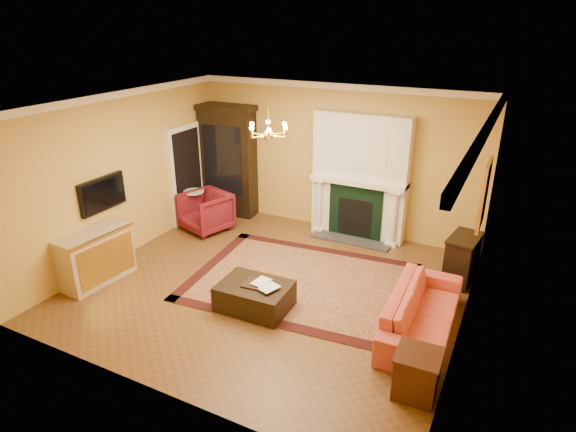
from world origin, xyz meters
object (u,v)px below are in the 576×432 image
Objects in this scene: pedestal_table at (195,205)px; leather_ottoman at (255,296)px; console_table at (462,260)px; china_cabinet at (230,163)px; wingback_armchair at (206,210)px; commode at (95,256)px; end_table at (416,375)px; coral_sofa at (423,305)px.

leather_ottoman is at bearing -38.75° from pedestal_table.
leather_ottoman is at bearing -131.15° from console_table.
wingback_armchair is (0.08, -1.09, -0.72)m from china_cabinet.
wingback_armchair reaches higher than console_table.
pedestal_table is 0.63× the size of commode.
console_table is (5.16, -0.91, -0.77)m from china_cabinet.
china_cabinet is at bearing 142.58° from end_table.
commode is (-0.03, -2.71, 0.01)m from pedestal_table.
wingback_armchair is at bearing 85.02° from commode.
wingback_armchair is 1.63× the size of end_table.
pedestal_table reaches higher than leather_ottoman.
end_table is (5.45, -0.26, -0.17)m from commode.
console_table is 0.75× the size of leather_ottoman.
coral_sofa reaches higher than leather_ottoman.
commode is (-0.35, -3.64, -0.72)m from china_cabinet.
commode reaches higher than pedestal_table.
pedestal_table is 6.18m from end_table.
commode reaches higher than end_table.
wingback_armchair is 0.42× the size of coral_sofa.
pedestal_table is 5.47m from coral_sofa.
leather_ottoman is at bearing 13.93° from commode.
leather_ottoman is (-2.68, -2.27, -0.18)m from console_table.
wingback_armchair is 1.19× the size of pedestal_table.
pedestal_table is (-0.40, 0.15, -0.01)m from wingback_armchair.
wingback_armchair is at bearing 70.78° from coral_sofa.
china_cabinet is 3.73m from commode.
commode is 1.13× the size of leather_ottoman.
console_table is at bearing 30.96° from commode.
end_table reaches higher than leather_ottoman.
wingback_armchair is 0.85× the size of leather_ottoman.
wingback_armchair is 3.19m from leather_ottoman.
end_table is (5.02, -2.81, -0.18)m from wingback_armchair.
leather_ottoman is at bearing -57.85° from china_cabinet.
commode is 5.46m from end_table.
commode reaches higher than console_table.
commode is 6.15m from console_table.
coral_sofa is at bearing -33.92° from china_cabinet.
end_table is at bearing -82.50° from console_table.
console_table is (0.28, 1.70, -0.02)m from coral_sofa.
end_table is (5.10, -3.90, -0.89)m from china_cabinet.
coral_sofa reaches higher than end_table.
commode is at bearing -81.29° from wingback_armchair.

